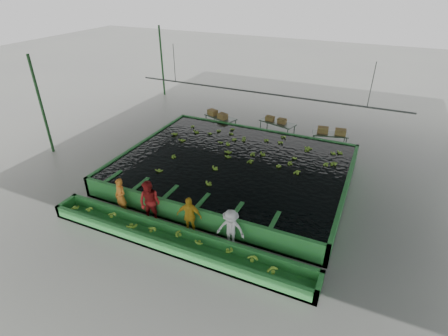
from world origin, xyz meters
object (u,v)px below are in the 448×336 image
at_px(worker_a, 121,197).
at_px(box_stack_left, 218,117).
at_px(box_stack_right, 331,134).
at_px(flotation_tank, 233,169).
at_px(packing_table_left, 221,124).
at_px(sorting_trough, 174,240).
at_px(packing_table_right, 329,141).
at_px(worker_b, 150,203).
at_px(packing_table_mid, 277,130).
at_px(worker_d, 231,229).
at_px(box_stack_mid, 276,122).
at_px(worker_c, 189,216).

distance_m(worker_a, box_stack_left, 8.86).
xyz_separation_m(worker_a, box_stack_right, (6.36, 9.28, 0.07)).
relative_size(flotation_tank, packing_table_left, 5.10).
relative_size(packing_table_left, box_stack_right, 1.35).
bearing_deg(sorting_trough, packing_table_right, 71.11).
bearing_deg(worker_b, packing_table_mid, 73.12).
height_order(sorting_trough, box_stack_left, box_stack_left).
xyz_separation_m(worker_a, worker_d, (4.61, 0.00, -0.01)).
relative_size(sorting_trough, worker_d, 6.69).
bearing_deg(packing_table_right, flotation_tank, -124.72).
relative_size(sorting_trough, worker_a, 6.56).
height_order(packing_table_left, packing_table_right, packing_table_left).
relative_size(packing_table_mid, packing_table_right, 1.11).
xyz_separation_m(packing_table_mid, box_stack_left, (-3.45, -0.61, 0.43)).
xyz_separation_m(flotation_tank, box_stack_left, (-2.95, 4.56, 0.44)).
height_order(worker_b, box_stack_mid, worker_b).
relative_size(packing_table_left, packing_table_right, 1.08).
distance_m(worker_a, box_stack_mid, 10.00).
height_order(worker_c, box_stack_mid, worker_c).
relative_size(worker_d, packing_table_right, 0.82).
distance_m(sorting_trough, packing_table_mid, 10.28).
relative_size(sorting_trough, box_stack_mid, 8.36).
distance_m(flotation_tank, sorting_trough, 5.10).
bearing_deg(box_stack_mid, flotation_tank, -94.32).
distance_m(worker_b, box_stack_left, 8.98).
relative_size(sorting_trough, packing_table_mid, 4.97).
distance_m(sorting_trough, box_stack_mid, 10.29).
distance_m(packing_table_mid, packing_table_right, 2.96).
xyz_separation_m(flotation_tank, packing_table_mid, (0.50, 5.17, 0.01)).
bearing_deg(worker_a, sorting_trough, -1.11).
relative_size(flotation_tank, packing_table_mid, 4.97).
relative_size(flotation_tank, packing_table_right, 5.50).
bearing_deg(box_stack_left, worker_b, -80.67).
xyz_separation_m(flotation_tank, packing_table_right, (3.45, 4.98, -0.04)).
bearing_deg(worker_a, box_stack_mid, 85.55).
distance_m(sorting_trough, box_stack_left, 10.12).
relative_size(worker_b, packing_table_mid, 0.87).
bearing_deg(packing_table_left, box_stack_mid, 8.94).
height_order(packing_table_left, box_stack_left, box_stack_left).
xyz_separation_m(box_stack_left, box_stack_right, (6.45, 0.42, -0.06)).
bearing_deg(packing_table_mid, worker_c, -92.07).
bearing_deg(flotation_tank, packing_table_right, 55.28).
distance_m(sorting_trough, box_stack_right, 10.68).
xyz_separation_m(worker_b, box_stack_right, (5.00, 9.28, -0.05)).
xyz_separation_m(sorting_trough, packing_table_left, (-2.80, 9.75, 0.20)).
height_order(sorting_trough, worker_b, worker_b).
bearing_deg(worker_d, sorting_trough, -163.96).
distance_m(worker_b, box_stack_mid, 9.64).
height_order(sorting_trough, worker_a, worker_a).
bearing_deg(box_stack_right, worker_c, -109.82).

